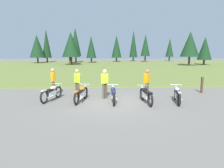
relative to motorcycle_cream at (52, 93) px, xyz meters
name	(u,v)px	position (x,y,z in m)	size (l,w,h in m)	color
ground_plane	(113,103)	(3.31, -0.62, -0.44)	(140.00, 140.00, 0.00)	slate
grass_moorland	(105,66)	(3.31, 25.77, -0.39)	(80.00, 44.00, 0.10)	olive
forest_treeline	(107,45)	(3.83, 36.49, 3.73)	(38.38, 21.27, 8.49)	#47331E
motorcycle_cream	(52,93)	(0.00, 0.00, 0.00)	(0.87, 2.02, 0.88)	black
motorcycle_orange	(81,94)	(1.64, -0.33, 0.00)	(0.74, 2.07, 0.88)	black
motorcycle_navy	(113,94)	(3.35, -0.56, 0.00)	(0.62, 2.10, 0.88)	black
motorcycle_black	(146,95)	(5.04, -0.81, 0.00)	(0.62, 2.10, 0.88)	black
motorcycle_silver	(177,94)	(6.72, -0.78, 0.00)	(0.73, 2.07, 0.88)	black
rider_checking_bike	(53,80)	(-0.24, 1.39, 0.51)	(0.26, 0.55, 1.67)	#4C4233
rider_in_hivis_vest	(105,82)	(2.92, 0.37, 0.51)	(0.44, 0.40, 1.67)	#4C4233
rider_near_row_end	(77,81)	(1.31, 0.75, 0.51)	(0.39, 0.45, 1.67)	#4C4233
rider_with_back_turned	(147,82)	(5.35, 0.39, 0.51)	(0.40, 0.44, 1.67)	#4C4233
trail_marker_post	(202,85)	(9.25, 1.67, 0.08)	(0.12, 0.12, 1.04)	#47331E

